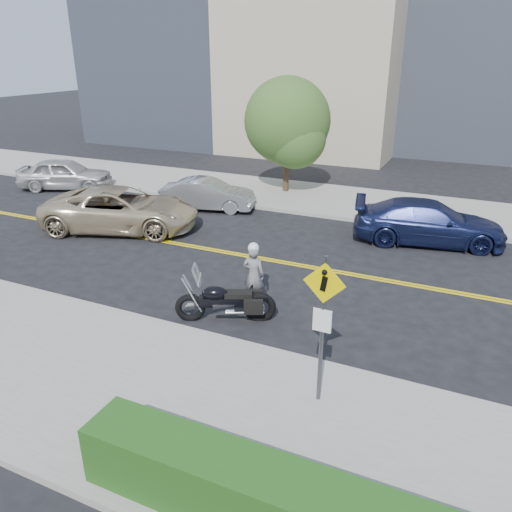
{
  "coord_description": "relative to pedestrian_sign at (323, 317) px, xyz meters",
  "views": [
    {
      "loc": [
        6.39,
        -13.99,
        6.42
      ],
      "look_at": [
        1.14,
        -2.51,
        1.2
      ],
      "focal_mm": 35.0,
      "sensor_mm": 36.0,
      "label": 1
    }
  ],
  "objects": [
    {
      "name": "pedestrian_sign",
      "position": [
        0.0,
        0.0,
        0.0
      ],
      "size": [
        0.78,
        0.08,
        3.0
      ],
      "color": "#4C4C51",
      "rests_on": "sidewalk_near"
    },
    {
      "name": "parked_car_blue",
      "position": [
        0.78,
        10.2,
        -1.2
      ],
      "size": [
        5.55,
        3.15,
        1.52
      ],
      "primitive_type": "imported",
      "rotation": [
        0.0,
        0.0,
        1.78
      ],
      "color": "navy",
      "rests_on": "ground"
    },
    {
      "name": "sidewalk_near",
      "position": [
        -4.2,
        -1.19,
        -1.89
      ],
      "size": [
        60.0,
        5.0,
        0.15
      ],
      "primitive_type": "cube",
      "color": "#9E9B91",
      "rests_on": "ground_plane"
    },
    {
      "name": "motorcycle",
      "position": [
        -3.18,
        2.22,
        -1.21
      ],
      "size": [
        2.56,
        1.73,
        1.51
      ],
      "primitive_type": null,
      "rotation": [
        0.0,
        0.0,
        0.44
      ],
      "color": "black",
      "rests_on": "ground"
    },
    {
      "name": "parked_car_white",
      "position": [
        -16.54,
        10.51,
        -1.2
      ],
      "size": [
        4.8,
        3.44,
        1.52
      ],
      "primitive_type": "imported",
      "rotation": [
        0.0,
        0.0,
        1.99
      ],
      "color": "silver",
      "rests_on": "ground"
    },
    {
      "name": "parked_car_silver",
      "position": [
        -8.4,
        10.44,
        -1.3
      ],
      "size": [
        4.25,
        2.38,
        1.33
      ],
      "primitive_type": "imported",
      "rotation": [
        0.0,
        0.0,
        1.83
      ],
      "color": "#9A9DA1",
      "rests_on": "ground"
    },
    {
      "name": "suv",
      "position": [
        -10.08,
        6.76,
        -1.15
      ],
      "size": [
        6.38,
        4.43,
        1.62
      ],
      "primitive_type": "imported",
      "rotation": [
        0.0,
        0.0,
        1.9
      ],
      "color": "beige",
      "rests_on": "ground"
    },
    {
      "name": "ground_plane",
      "position": [
        -4.2,
        6.31,
        -1.96
      ],
      "size": [
        120.0,
        120.0,
        0.0
      ],
      "primitive_type": "plane",
      "color": "black",
      "rests_on": "ground"
    },
    {
      "name": "tree_far_a",
      "position": [
        -6.27,
        14.24,
        1.46
      ],
      "size": [
        3.96,
        3.96,
        5.41
      ],
      "rotation": [
        0.0,
        0.0,
        0.35
      ],
      "color": "#382619",
      "rests_on": "ground"
    },
    {
      "name": "motorcyclist",
      "position": [
        -2.95,
        3.38,
        -1.09
      ],
      "size": [
        0.64,
        0.46,
        1.75
      ],
      "rotation": [
        0.0,
        0.0,
        3.26
      ],
      "color": "#B3B2B7",
      "rests_on": "ground"
    },
    {
      "name": "sidewalk_far",
      "position": [
        -4.2,
        13.81,
        -1.89
      ],
      "size": [
        60.0,
        5.0,
        0.15
      ],
      "primitive_type": "cube",
      "color": "#9E9B91",
      "rests_on": "ground_plane"
    }
  ]
}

